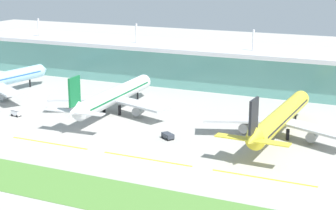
{
  "coord_description": "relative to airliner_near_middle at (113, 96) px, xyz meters",
  "views": [
    {
      "loc": [
        64.62,
        -127.91,
        54.49
      ],
      "look_at": [
        -11.97,
        37.41,
        7.0
      ],
      "focal_mm": 58.82,
      "sensor_mm": 36.0,
      "label": 1
    }
  ],
  "objects": [
    {
      "name": "baggage_cart",
      "position": [
        -30.01,
        -18.71,
        -5.18
      ],
      "size": [
        3.81,
        2.41,
        2.48
      ],
      "color": "silver",
      "rests_on": "ground"
    },
    {
      "name": "taxiway_stripe_mid_east",
      "position": [
        67.58,
        -38.73,
        -6.43
      ],
      "size": [
        28.0,
        0.7,
        0.04
      ],
      "primitive_type": "cube",
      "color": "yellow",
      "rests_on": "ground"
    },
    {
      "name": "taxiway_stripe_mid_west",
      "position": [
        -0.42,
        -38.73,
        -6.43
      ],
      "size": [
        28.0,
        0.7,
        0.04
      ],
      "primitive_type": "cube",
      "color": "yellow",
      "rests_on": "ground"
    },
    {
      "name": "taxiway_stripe_centre",
      "position": [
        33.58,
        -38.73,
        -6.43
      ],
      "size": [
        28.0,
        0.7,
        0.04
      ],
      "primitive_type": "cube",
      "color": "yellow",
      "rests_on": "ground"
    },
    {
      "name": "grass_verge",
      "position": [
        36.58,
        -65.19,
        -6.4
      ],
      "size": [
        300.0,
        18.0,
        0.1
      ],
      "primitive_type": "cube",
      "color": "#518438",
      "rests_on": "ground"
    },
    {
      "name": "airliner_far_middle",
      "position": [
        62.86,
        -3.09,
        0.0
      ],
      "size": [
        48.78,
        64.83,
        18.9
      ],
      "color": "yellow",
      "rests_on": "ground"
    },
    {
      "name": "pushback_tug",
      "position": [
        31.24,
        -19.47,
        -5.35
      ],
      "size": [
        4.99,
        4.47,
        1.85
      ],
      "color": "#333842",
      "rests_on": "ground"
    },
    {
      "name": "ground_plane",
      "position": [
        36.58,
        -42.4,
        -6.45
      ],
      "size": [
        600.0,
        600.0,
        0.0
      ],
      "primitive_type": "plane",
      "color": "#A8A59E"
    },
    {
      "name": "terminal_building",
      "position": [
        36.58,
        60.67,
        2.73
      ],
      "size": [
        288.0,
        34.0,
        26.95
      ],
      "color": "#5B9E93",
      "rests_on": "ground"
    },
    {
      "name": "airliner_near_middle",
      "position": [
        0.0,
        0.0,
        0.0
      ],
      "size": [
        48.72,
        63.14,
        18.9
      ],
      "color": "silver",
      "rests_on": "ground"
    }
  ]
}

